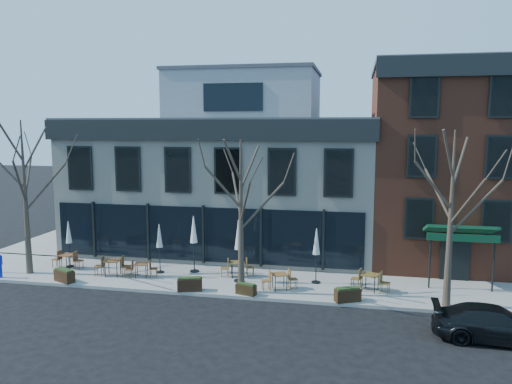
% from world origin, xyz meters
% --- Properties ---
extents(ground, '(120.00, 120.00, 0.00)m').
position_xyz_m(ground, '(0.00, 0.00, 0.00)').
color(ground, black).
rests_on(ground, ground).
extents(sidewalk_front, '(33.50, 4.70, 0.15)m').
position_xyz_m(sidewalk_front, '(3.25, -2.15, 0.07)').
color(sidewalk_front, gray).
rests_on(sidewalk_front, ground).
extents(sidewalk_side, '(4.50, 12.00, 0.15)m').
position_xyz_m(sidewalk_side, '(-11.25, 6.00, 0.07)').
color(sidewalk_side, gray).
rests_on(sidewalk_side, ground).
extents(corner_building, '(18.39, 10.39, 11.10)m').
position_xyz_m(corner_building, '(0.07, 5.07, 4.72)').
color(corner_building, beige).
rests_on(corner_building, ground).
extents(red_brick_building, '(8.20, 11.78, 11.18)m').
position_xyz_m(red_brick_building, '(13.00, 4.98, 5.64)').
color(red_brick_building, brown).
rests_on(red_brick_building, ground).
extents(tree_corner, '(3.93, 3.98, 7.92)m').
position_xyz_m(tree_corner, '(-8.49, -3.20, 4.25)').
color(tree_corner, '#382B21').
rests_on(tree_corner, sidewalk_front).
extents(tree_mid, '(3.50, 3.55, 7.04)m').
position_xyz_m(tree_mid, '(3.01, -3.90, 3.79)').
color(tree_mid, '#382B21').
rests_on(tree_mid, sidewalk_front).
extents(tree_right, '(3.72, 3.77, 7.48)m').
position_xyz_m(tree_right, '(12.01, -3.90, 4.02)').
color(tree_right, '#382B21').
rests_on(tree_right, sidewalk_front).
extents(parked_sedan, '(4.47, 2.00, 1.27)m').
position_xyz_m(parked_sedan, '(13.19, -6.89, 0.64)').
color(parked_sedan, black).
rests_on(parked_sedan, ground).
extents(call_box, '(0.24, 0.24, 1.23)m').
position_xyz_m(call_box, '(-9.44, -4.20, 0.80)').
color(call_box, '#0E1FB9').
rests_on(call_box, sidewalk_front).
extents(cafe_set_0, '(1.80, 0.76, 0.94)m').
position_xyz_m(cafe_set_0, '(-7.03, -2.03, 0.63)').
color(cafe_set_0, brown).
rests_on(cafe_set_0, sidewalk_front).
extents(cafe_set_1, '(1.94, 0.87, 1.00)m').
position_xyz_m(cafe_set_1, '(-4.02, -2.76, 0.66)').
color(cafe_set_1, brown).
rests_on(cafe_set_1, sidewalk_front).
extents(cafe_set_2, '(1.68, 0.81, 0.86)m').
position_xyz_m(cafe_set_2, '(-2.49, -2.68, 0.59)').
color(cafe_set_2, brown).
rests_on(cafe_set_2, sidewalk_front).
extents(cafe_set_3, '(1.80, 0.95, 0.92)m').
position_xyz_m(cafe_set_3, '(2.27, -1.62, 0.62)').
color(cafe_set_3, brown).
rests_on(cafe_set_3, sidewalk_front).
extents(cafe_set_4, '(1.76, 1.08, 0.91)m').
position_xyz_m(cafe_set_4, '(4.69, -3.16, 0.62)').
color(cafe_set_4, brown).
rests_on(cafe_set_4, sidewalk_front).
extents(cafe_set_5, '(1.88, 1.01, 0.96)m').
position_xyz_m(cafe_set_5, '(8.85, -2.54, 0.65)').
color(cafe_set_5, brown).
rests_on(cafe_set_5, sidewalk_front).
extents(umbrella_0, '(0.40, 0.40, 2.52)m').
position_xyz_m(umbrella_0, '(-7.07, -1.75, 1.93)').
color(umbrella_0, black).
rests_on(umbrella_0, sidewalk_front).
extents(umbrella_1, '(0.41, 0.41, 2.59)m').
position_xyz_m(umbrella_1, '(-1.85, -1.79, 1.98)').
color(umbrella_1, black).
rests_on(umbrella_1, sidewalk_front).
extents(umbrella_2, '(0.48, 0.48, 2.97)m').
position_xyz_m(umbrella_2, '(-0.15, -1.27, 2.25)').
color(umbrella_2, black).
rests_on(umbrella_2, sidewalk_front).
extents(umbrella_3, '(0.49, 0.49, 3.09)m').
position_xyz_m(umbrella_3, '(2.53, -2.41, 2.33)').
color(umbrella_3, black).
rests_on(umbrella_3, sidewalk_front).
extents(umbrella_4, '(0.43, 0.43, 2.72)m').
position_xyz_m(umbrella_4, '(6.28, -1.87, 2.07)').
color(umbrella_4, black).
rests_on(umbrella_4, sidewalk_front).
extents(planter_0, '(1.22, 0.89, 0.64)m').
position_xyz_m(planter_0, '(-5.89, -4.15, 0.47)').
color(planter_0, '#321F10').
rests_on(planter_0, sidewalk_front).
extents(planter_1, '(1.22, 0.76, 0.64)m').
position_xyz_m(planter_1, '(0.61, -4.20, 0.47)').
color(planter_1, black).
rests_on(planter_1, sidewalk_front).
extents(planter_2, '(1.00, 0.64, 0.52)m').
position_xyz_m(planter_2, '(3.30, -4.20, 0.41)').
color(planter_2, '#2F200F').
rests_on(planter_2, sidewalk_front).
extents(planter_3, '(1.20, 0.88, 0.63)m').
position_xyz_m(planter_3, '(7.85, -4.20, 0.46)').
color(planter_3, black).
rests_on(planter_3, sidewalk_front).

